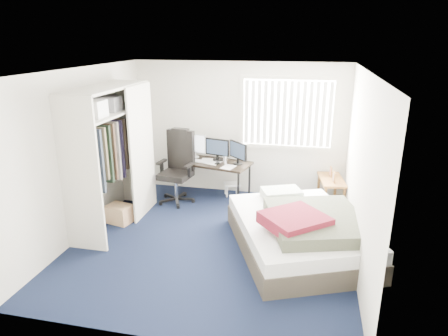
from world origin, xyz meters
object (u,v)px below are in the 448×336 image
office_chair (178,174)px  nightstand (331,182)px  bed (300,231)px  desk (213,159)px

office_chair → nightstand: bearing=5.7°
office_chair → nightstand: size_ratio=1.61×
office_chair → bed: 2.68m
desk → nightstand: 2.18m
nightstand → bed: 1.74m
nightstand → office_chair: bearing=-174.3°
desk → nightstand: size_ratio=1.82×
office_chair → bed: bearing=-31.4°
office_chair → nightstand: 2.77m
desk → office_chair: 0.72m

